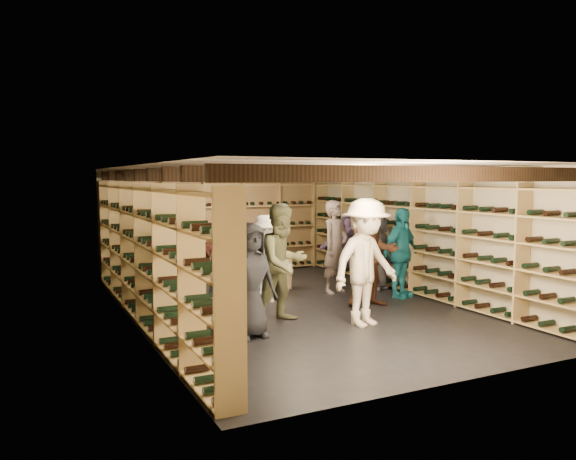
% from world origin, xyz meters
% --- Properties ---
extents(ground, '(8.00, 8.00, 0.00)m').
position_xyz_m(ground, '(0.00, 0.00, 0.00)').
color(ground, black).
rests_on(ground, ground).
extents(walls, '(5.52, 8.02, 2.40)m').
position_xyz_m(walls, '(0.00, 0.00, 1.20)').
color(walls, '#C4B998').
rests_on(walls, ground).
extents(ceiling, '(5.50, 8.00, 0.01)m').
position_xyz_m(ceiling, '(0.00, 0.00, 2.40)').
color(ceiling, beige).
rests_on(ceiling, walls).
extents(ceiling_joists, '(5.40, 7.12, 0.18)m').
position_xyz_m(ceiling_joists, '(0.00, 0.00, 2.26)').
color(ceiling_joists, black).
rests_on(ceiling_joists, ground).
extents(wine_rack_left, '(0.32, 7.50, 2.15)m').
position_xyz_m(wine_rack_left, '(-2.57, 0.00, 1.08)').
color(wine_rack_left, tan).
rests_on(wine_rack_left, ground).
extents(wine_rack_right, '(0.32, 7.50, 2.15)m').
position_xyz_m(wine_rack_right, '(2.57, 0.00, 1.08)').
color(wine_rack_right, tan).
rests_on(wine_rack_right, ground).
extents(wine_rack_back, '(4.70, 0.30, 2.15)m').
position_xyz_m(wine_rack_back, '(0.00, 3.83, 1.07)').
color(wine_rack_back, tan).
rests_on(wine_rack_back, ground).
extents(crate_stack_left, '(0.55, 0.42, 0.68)m').
position_xyz_m(crate_stack_left, '(0.14, 1.30, 0.34)').
color(crate_stack_left, tan).
rests_on(crate_stack_left, ground).
extents(crate_stack_right, '(0.58, 0.48, 0.68)m').
position_xyz_m(crate_stack_right, '(0.43, 1.65, 0.34)').
color(crate_stack_right, tan).
rests_on(crate_stack_right, ground).
extents(crate_loose, '(0.52, 0.37, 0.17)m').
position_xyz_m(crate_loose, '(-0.04, 1.96, 0.09)').
color(crate_loose, tan).
rests_on(crate_loose, ground).
extents(person_0, '(0.84, 0.61, 1.61)m').
position_xyz_m(person_0, '(-1.44, -1.40, 0.81)').
color(person_0, black).
rests_on(person_0, ground).
extents(person_2, '(1.02, 0.88, 1.83)m').
position_xyz_m(person_2, '(-0.65, -0.83, 0.91)').
color(person_2, brown).
rests_on(person_2, ground).
extents(person_3, '(1.36, 0.97, 1.92)m').
position_xyz_m(person_3, '(0.37, -1.57, 0.96)').
color(person_3, beige).
rests_on(person_3, ground).
extents(person_4, '(1.06, 0.71, 1.67)m').
position_xyz_m(person_4, '(2.07, -0.18, 0.84)').
color(person_4, '#1B7585').
rests_on(person_4, ground).
extents(person_5, '(1.71, 1.03, 1.75)m').
position_xyz_m(person_5, '(-0.92, 0.88, 0.88)').
color(person_5, brown).
rests_on(person_5, ground).
extents(person_6, '(0.90, 0.65, 1.72)m').
position_xyz_m(person_6, '(-1.49, -0.85, 0.86)').
color(person_6, '#1F304B').
rests_on(person_6, ground).
extents(person_7, '(0.77, 0.65, 1.79)m').
position_xyz_m(person_7, '(1.21, 0.73, 0.89)').
color(person_7, gray).
rests_on(person_7, ground).
extents(person_8, '(1.05, 0.90, 1.87)m').
position_xyz_m(person_8, '(1.20, -0.55, 0.93)').
color(person_8, '#3F2315').
rests_on(person_8, ground).
extents(person_9, '(1.10, 0.76, 1.56)m').
position_xyz_m(person_9, '(-0.35, 0.54, 0.78)').
color(person_9, beige).
rests_on(person_9, ground).
extents(person_11, '(1.45, 0.66, 1.51)m').
position_xyz_m(person_11, '(1.88, 1.30, 0.75)').
color(person_11, slate).
rests_on(person_11, ground).
extents(person_12, '(0.90, 0.75, 1.57)m').
position_xyz_m(person_12, '(2.12, 0.69, 0.78)').
color(person_12, '#36363C').
rests_on(person_12, ground).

